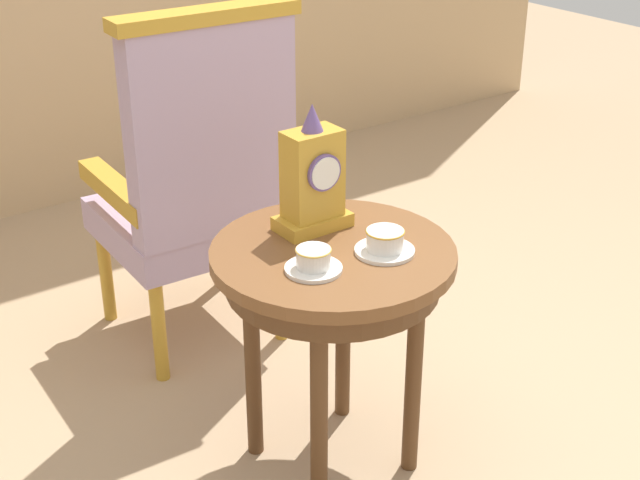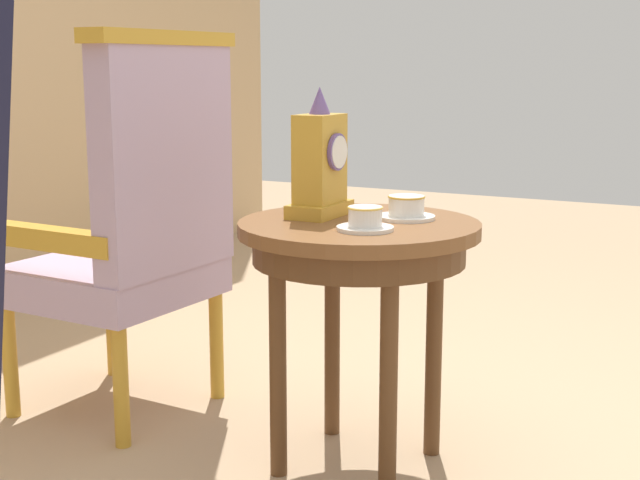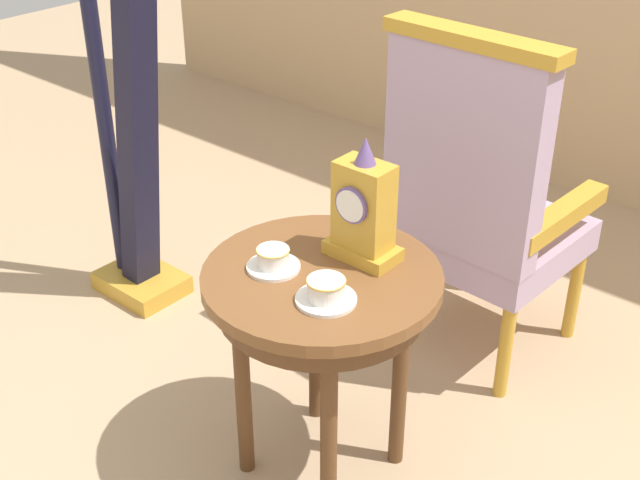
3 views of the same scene
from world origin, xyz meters
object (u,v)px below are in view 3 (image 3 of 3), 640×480
Objects in this scene: mantel_clock at (363,211)px; harp at (127,118)px; teacup_right at (326,292)px; armchair at (479,197)px; teacup_left at (273,260)px; side_table at (322,301)px.

harp is (-1.11, 0.12, -0.07)m from mantel_clock.
armchair is (-0.07, 0.83, -0.09)m from teacup_right.
mantel_clock reaches higher than teacup_left.
side_table is 4.74× the size of teacup_left.
side_table is 0.37× the size of harp.
side_table is at bearing -103.02° from mantel_clock.
teacup_right is at bearing -85.33° from armchair.
armchair is 1.22m from harp.
mantel_clock is at bearing -89.42° from armchair.
harp is at bearing 167.12° from side_table.
teacup_left is 0.93× the size of teacup_right.
teacup_right is (0.09, -0.09, 0.11)m from side_table.
armchair is at bearing 80.80° from teacup_left.
teacup_left is at bearing -17.79° from harp.
mantel_clock is (-0.06, 0.22, 0.11)m from teacup_right.
teacup_left is at bearing -148.19° from side_table.
teacup_right is at bearing -7.39° from teacup_left.
mantel_clock reaches higher than side_table.
side_table is 0.17m from teacup_right.
side_table is 1.95× the size of mantel_clock.
side_table is at bearing 134.70° from teacup_right.
armchair is (0.13, 0.80, -0.09)m from teacup_left.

